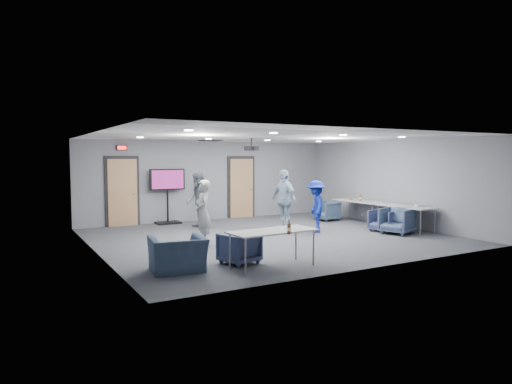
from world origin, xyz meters
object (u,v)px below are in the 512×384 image
chair_front_a (239,248)px  person_c (284,200)px  chair_right_c (397,221)px  chair_front_b (178,254)px  table_right_a (360,202)px  projector (252,148)px  bottle_front (289,229)px  chair_right_b (383,221)px  person_b (198,201)px  table_right_b (405,207)px  tv_stand (168,193)px  chair_right_a (327,211)px  person_d (316,206)px  table_front_left (273,233)px  person_a (203,213)px  bottle_right (360,198)px

chair_front_a → person_c: bearing=-148.9°
chair_right_c → chair_front_b: chair_right_c is taller
table_right_a → projector: bearing=92.4°
person_c → bottle_front: (-2.71, -4.37, -0.07)m
chair_right_b → chair_front_b: bearing=-97.5°
person_b → bottle_front: person_b is taller
chair_right_c → table_right_b: chair_right_c is taller
chair_front_b → projector: 4.94m
tv_stand → projector: (1.41, -3.09, 1.39)m
projector → table_right_b: bearing=-32.5°
tv_stand → chair_right_a: bearing=-21.6°
person_d → table_right_a: size_ratio=0.76×
chair_front_a → table_right_b: (6.18, 1.33, 0.37)m
chair_right_c → projector: (-3.55, 2.03, 2.04)m
table_right_a → chair_right_b: bearing=158.8°
person_b → chair_front_a: bearing=-8.4°
person_d → table_right_a: person_d is taller
person_b → tv_stand: 1.61m
table_front_left → tv_stand: (0.14, 6.75, 0.33)m
table_front_left → bottle_front: 0.56m
person_b → chair_front_b: size_ratio=1.69×
chair_front_a → bottle_front: (0.45, -1.14, 0.51)m
person_a → table_right_a: bearing=114.8°
person_a → bottle_front: 3.33m
chair_front_b → projector: bearing=-129.3°
table_front_left → bottle_right: bottle_right is taller
person_c → chair_front_b: size_ratio=1.77×
bottle_right → chair_front_a: bearing=-152.7°
person_b → table_right_a: 5.35m
table_right_b → chair_right_b: bearing=70.9°
person_d → chair_right_a: person_d is taller
table_right_a → chair_front_b: bearing=113.4°
bottle_right → chair_front_b: bearing=-156.9°
person_d → chair_right_c: bearing=82.6°
chair_front_a → table_right_b: size_ratio=0.39×
table_right_a → projector: (-4.20, -0.18, 1.72)m
person_a → person_b: person_b is taller
chair_front_a → tv_stand: 6.20m
chair_front_a → table_front_left: table_front_left is taller
person_a → chair_front_b: bearing=-18.6°
chair_right_c → chair_front_a: 5.62m
person_a → projector: projector is taller
bottle_front → table_right_a: bearing=37.4°
chair_front_b → table_right_b: size_ratio=0.56×
person_a → chair_right_c: 5.52m
chair_right_a → bottle_right: 1.28m
person_b → table_right_b: size_ratio=0.96×
person_b → person_d: person_b is taller
tv_stand → table_right_b: bearing=-40.6°
table_right_b → table_front_left: (-5.75, -1.94, -0.00)m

